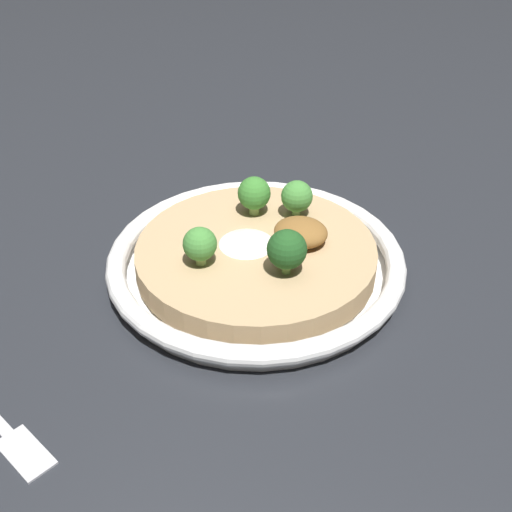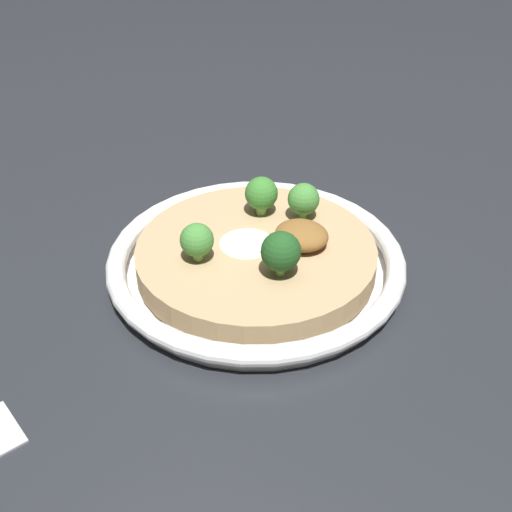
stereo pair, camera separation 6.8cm
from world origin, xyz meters
name	(u,v)px [view 2 (the right image)]	position (x,y,z in m)	size (l,w,h in m)	color
ground_plane	(256,273)	(0.00, 0.00, 0.00)	(6.00, 6.00, 0.00)	#23262B
risotto_bowl	(256,259)	(0.00, 0.00, 0.02)	(0.32, 0.32, 0.04)	white
cheese_sprinkle	(245,239)	(0.01, 0.00, 0.04)	(0.06, 0.06, 0.02)	white
crispy_onion_garnish	(302,235)	(-0.04, -0.02, 0.05)	(0.06, 0.05, 0.02)	brown
broccoli_left	(281,252)	(-0.04, 0.03, 0.06)	(0.04, 0.04, 0.05)	#759E4C
broccoli_back	(197,240)	(0.04, 0.05, 0.06)	(0.03, 0.03, 0.04)	#84A856
broccoli_front_right	(261,194)	(0.02, -0.06, 0.06)	(0.04, 0.04, 0.04)	#84A856
broccoli_front	(304,199)	(-0.02, -0.07, 0.06)	(0.04, 0.04, 0.04)	#668E47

